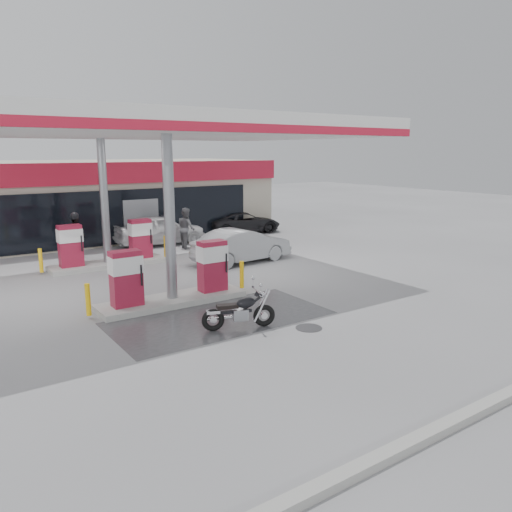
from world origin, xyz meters
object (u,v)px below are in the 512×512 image
Objects in this scene: pump_island_near at (172,280)px; parked_motorcycle at (240,312)px; hatchback_silver at (242,245)px; biker_walking at (76,237)px; sedan_white at (160,230)px; pump_island_far at (107,249)px; attendant at (186,228)px; parked_car_right at (243,222)px.

pump_island_near is 3.07m from parked_motorcycle.
biker_walking is (-5.44, 4.60, 0.24)m from hatchback_silver.
pump_island_near reaches higher than sedan_white.
hatchback_silver is (1.17, -5.60, -0.05)m from sedan_white.
attendant reaches higher than pump_island_far.
parked_car_right is at bearing 75.62° from parked_motorcycle.
biker_walking is (-0.61, 2.20, 0.23)m from pump_island_far.
parked_motorcycle is at bearing 167.95° from sedan_white.
parked_motorcycle is 11.28m from biker_walking.
parked_motorcycle is at bearing -122.19° from biker_walking.
pump_island_far is at bearing 115.85° from attendant.
attendant is at bearing 123.92° from parked_car_right.
sedan_white is 2.28× the size of attendant.
parked_motorcycle is 12.61m from sedan_white.
pump_island_far is (0.00, 6.00, 0.00)m from pump_island_near.
parked_motorcycle is 15.56m from parked_car_right.
sedan_white is at bearing -24.76° from biker_walking.
sedan_white is 4.40m from biker_walking.
pump_island_far is at bearing 90.00° from pump_island_near.
pump_island_far is at bearing 121.72° from parked_car_right.
attendant is (3.83, 10.71, 0.52)m from parked_motorcycle.
sedan_white is 1.03× the size of hatchback_silver.
pump_island_near is at bearing 145.72° from parked_car_right.
pump_island_far is 1.22× the size of parked_car_right.
pump_island_near is 1.17× the size of sedan_white.
biker_walking is (-9.67, -1.80, 0.35)m from parked_car_right.
pump_island_far is 1.21× the size of hatchback_silver.
parked_car_right is (4.71, 2.30, -0.38)m from attendant.
sedan_white is (3.66, 9.20, 0.04)m from pump_island_near.
attendant is (0.68, -1.50, 0.21)m from sedan_white.
hatchback_silver is at bearing -165.80° from sedan_white.
biker_walking reaches higher than hatchback_silver.
pump_island_far is at bearing 58.35° from hatchback_silver.
parked_motorcycle is at bearing -86.76° from pump_island_far.
pump_island_near is 8.23m from biker_walking.
parked_car_right is at bearing -27.37° from biker_walking.
parked_car_right is (4.22, 6.40, -0.11)m from hatchback_silver.
biker_walking is at bearing 88.72° from attendant.
hatchback_silver is 7.13m from biker_walking.
biker_walking is at bearing 105.56° from pump_island_far.
attendant is at bearing 21.37° from pump_island_far.
sedan_white is at bearing 68.28° from pump_island_near.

